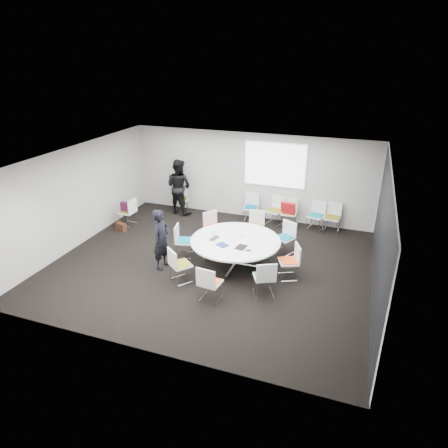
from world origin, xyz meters
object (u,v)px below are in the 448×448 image
(chair_ring_b, at_px, (284,243))
(chair_spare_left, at_px, (128,217))
(chair_ring_d, at_px, (214,233))
(chair_ring_g, at_px, (210,289))
(chair_ring_f, at_px, (181,271))
(chair_ring_e, at_px, (184,247))
(chair_back_b, at_px, (275,216))
(cup, at_px, (242,236))
(brown_bag, at_px, (121,227))
(conference_table, at_px, (235,246))
(chair_back_d, at_px, (316,221))
(chair_back_a, at_px, (251,212))
(chair_ring_h, at_px, (264,284))
(laptop, at_px, (216,239))
(person_back, at_px, (179,187))
(chair_ring_c, at_px, (255,232))
(chair_back_c, at_px, (289,218))
(maroon_bag, at_px, (127,207))
(chair_person_back, at_px, (182,203))
(chair_back_e, at_px, (332,223))
(chair_ring_a, at_px, (289,268))
(person_main, at_px, (161,239))

(chair_ring_b, bearing_deg, chair_spare_left, 24.36)
(chair_ring_d, bearing_deg, chair_ring_g, 56.65)
(chair_ring_d, bearing_deg, chair_ring_f, 38.17)
(chair_ring_e, bearing_deg, chair_back_b, 135.48)
(chair_ring_d, xyz_separation_m, chair_ring_e, (-0.42, -1.11, 0.00))
(chair_ring_f, distance_m, cup, 1.84)
(chair_ring_e, xyz_separation_m, cup, (1.59, 0.16, 0.50))
(chair_ring_f, height_order, brown_bag, chair_ring_f)
(conference_table, xyz_separation_m, chair_back_d, (1.63, 3.03, -0.27))
(conference_table, xyz_separation_m, chair_back_a, (-0.46, 3.04, -0.27))
(conference_table, height_order, chair_back_b, chair_back_b)
(chair_ring_h, xyz_separation_m, laptop, (-1.52, 0.94, 0.47))
(chair_ring_d, distance_m, person_back, 2.65)
(chair_back_b, relative_size, cup, 9.78)
(chair_ring_g, distance_m, chair_ring_h, 1.24)
(chair_spare_left, bearing_deg, chair_ring_c, -83.89)
(chair_back_b, xyz_separation_m, laptop, (-0.82, -3.12, 0.47))
(chair_back_c, height_order, maroon_bag, chair_back_c)
(chair_ring_e, distance_m, chair_back_d, 4.30)
(chair_back_a, height_order, cup, chair_back_a)
(chair_ring_e, distance_m, chair_person_back, 3.34)
(chair_ring_d, relative_size, chair_ring_g, 1.00)
(chair_back_e, bearing_deg, laptop, 55.95)
(chair_ring_a, relative_size, maroon_bag, 2.20)
(maroon_bag, bearing_deg, chair_back_b, 20.58)
(chair_ring_h, distance_m, chair_back_b, 4.12)
(person_back, height_order, maroon_bag, person_back)
(chair_ring_f, height_order, person_back, person_back)
(chair_ring_a, relative_size, chair_back_a, 1.00)
(person_back, relative_size, brown_bag, 5.21)
(chair_ring_d, distance_m, cup, 1.58)
(chair_ring_d, relative_size, chair_back_c, 1.00)
(person_back, bearing_deg, brown_bag, 73.38)
(chair_ring_a, height_order, chair_ring_f, same)
(chair_back_a, relative_size, chair_back_b, 1.00)
(chair_ring_g, relative_size, chair_person_back, 1.00)
(chair_back_b, height_order, chair_back_d, same)
(person_back, bearing_deg, chair_ring_c, 169.38)
(chair_ring_g, bearing_deg, person_back, 128.87)
(conference_table, height_order, brown_bag, conference_table)
(chair_ring_d, distance_m, chair_ring_e, 1.19)
(brown_bag, bearing_deg, chair_person_back, 63.51)
(conference_table, distance_m, chair_ring_e, 1.49)
(conference_table, height_order, chair_back_e, chair_back_e)
(chair_ring_e, distance_m, chair_back_e, 4.67)
(chair_ring_h, xyz_separation_m, chair_back_c, (-0.24, 4.04, 0.00))
(person_main, bearing_deg, chair_ring_a, -73.88)
(chair_ring_g, relative_size, chair_back_e, 1.00)
(person_back, bearing_deg, maroon_bag, 65.91)
(chair_ring_h, bearing_deg, chair_ring_e, 130.10)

